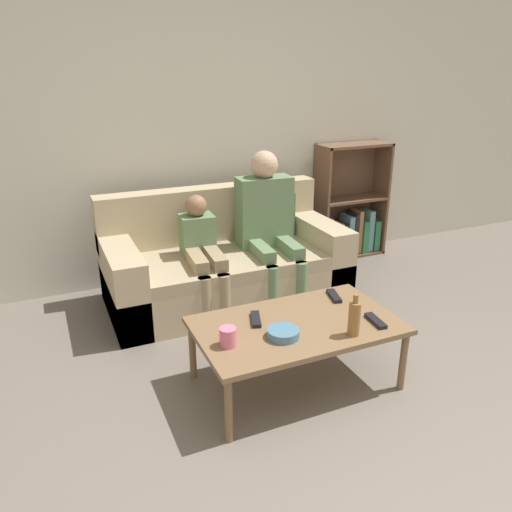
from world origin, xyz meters
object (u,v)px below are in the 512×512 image
(couch, at_px, (225,264))
(snack_bowl, at_px, (283,333))
(tv_remote_2, at_px, (334,296))
(bottle, at_px, (354,318))
(cup_near, at_px, (228,337))
(tv_remote_0, at_px, (256,319))
(coffee_table, at_px, (297,328))
(bookshelf, at_px, (348,216))
(tv_remote_1, at_px, (376,321))
(person_adult, at_px, (267,216))
(person_child, at_px, (202,249))

(couch, height_order, snack_bowl, couch)
(tv_remote_2, bearing_deg, bottle, -95.06)
(cup_near, xyz_separation_m, bottle, (0.64, -0.17, 0.05))
(cup_near, distance_m, bottle, 0.66)
(cup_near, height_order, tv_remote_0, cup_near)
(coffee_table, bearing_deg, bookshelf, 49.10)
(bookshelf, height_order, cup_near, bookshelf)
(bottle, bearing_deg, tv_remote_2, 70.48)
(coffee_table, relative_size, cup_near, 11.27)
(coffee_table, relative_size, tv_remote_1, 6.42)
(bottle, bearing_deg, bookshelf, 56.92)
(bookshelf, height_order, person_adult, person_adult)
(bookshelf, distance_m, cup_near, 2.57)
(person_child, xyz_separation_m, tv_remote_1, (0.58, -1.28, -0.08))
(person_adult, distance_m, bottle, 1.42)
(couch, xyz_separation_m, tv_remote_2, (0.32, -1.05, 0.13))
(tv_remote_0, height_order, bottle, bottle)
(tv_remote_1, bearing_deg, couch, 110.26)
(bookshelf, bearing_deg, snack_bowl, -131.77)
(tv_remote_2, height_order, bottle, bottle)
(person_adult, height_order, cup_near, person_adult)
(couch, relative_size, bottle, 7.69)
(person_child, bearing_deg, coffee_table, -76.48)
(tv_remote_0, xyz_separation_m, tv_remote_2, (0.56, 0.08, 0.00))
(tv_remote_2, bearing_deg, cup_near, -147.38)
(tv_remote_1, bearing_deg, bottle, -156.16)
(person_adult, bearing_deg, tv_remote_2, -86.79)
(bookshelf, xyz_separation_m, tv_remote_0, (-1.65, -1.56, 0.02))
(bookshelf, bearing_deg, bottle, -123.08)
(person_adult, height_order, snack_bowl, person_adult)
(bookshelf, bearing_deg, tv_remote_1, -119.71)
(person_adult, xyz_separation_m, cup_near, (-0.80, -1.24, -0.20))
(tv_remote_2, bearing_deg, person_child, 135.11)
(person_adult, xyz_separation_m, tv_remote_0, (-0.56, -1.06, -0.24))
(bottle, bearing_deg, person_adult, 83.72)
(tv_remote_2, bearing_deg, coffee_table, -137.20)
(tv_remote_1, distance_m, tv_remote_2, 0.37)
(bookshelf, relative_size, tv_remote_0, 6.01)
(cup_near, bearing_deg, tv_remote_2, 18.16)
(couch, distance_m, tv_remote_0, 1.16)
(bookshelf, height_order, person_child, bookshelf)
(tv_remote_0, bearing_deg, cup_near, -122.99)
(person_adult, height_order, tv_remote_0, person_adult)
(person_child, bearing_deg, tv_remote_0, -86.68)
(snack_bowl, bearing_deg, bookshelf, 48.23)
(couch, bearing_deg, tv_remote_0, -102.14)
(person_child, relative_size, cup_near, 8.51)
(couch, distance_m, person_adult, 0.49)
(coffee_table, xyz_separation_m, cup_near, (-0.43, -0.06, 0.08))
(person_adult, distance_m, snack_bowl, 1.39)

